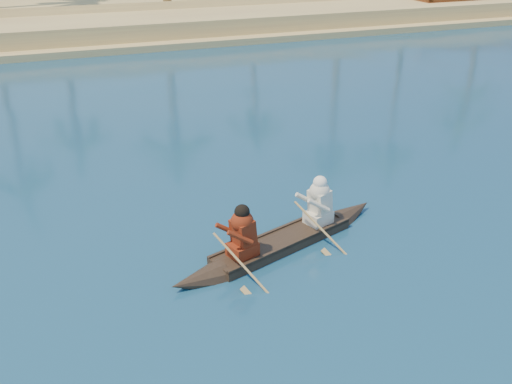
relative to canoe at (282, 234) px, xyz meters
name	(u,v)px	position (x,y,z in m)	size (l,w,h in m)	color
canoe	(282,234)	(0.00, 0.00, 0.00)	(5.58, 2.50, 1.55)	#33261C
barge_right	(485,2)	(27.60, 25.78, 0.49)	(13.53, 4.52, 2.25)	brown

